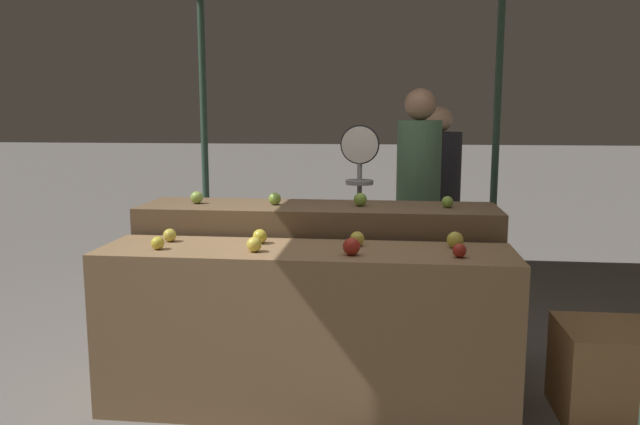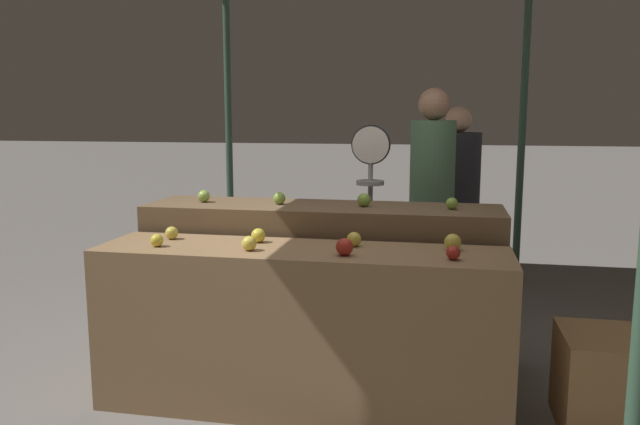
# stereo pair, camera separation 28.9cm
# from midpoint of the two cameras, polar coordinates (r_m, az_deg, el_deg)

# --- Properties ---
(ground_plane) EXTENTS (60.00, 60.00, 0.00)m
(ground_plane) POSITION_cam_midpoint_polar(r_m,az_deg,el_deg) (3.62, -3.71, -17.31)
(ground_plane) COLOR slate
(display_counter_front) EXTENTS (2.21, 0.55, 0.89)m
(display_counter_front) POSITION_cam_midpoint_polar(r_m,az_deg,el_deg) (3.45, -3.78, -10.64)
(display_counter_front) COLOR olive
(display_counter_front) RESTS_ON ground_plane
(display_counter_back) EXTENTS (2.21, 0.55, 1.04)m
(display_counter_back) POSITION_cam_midpoint_polar(r_m,az_deg,el_deg) (3.99, -2.25, -6.77)
(display_counter_back) COLOR brown
(display_counter_back) RESTS_ON ground_plane
(apple_front_0) EXTENTS (0.07, 0.07, 0.07)m
(apple_front_0) POSITION_cam_midpoint_polar(r_m,az_deg,el_deg) (3.44, -16.98, -2.70)
(apple_front_0) COLOR gold
(apple_front_0) RESTS_ON display_counter_front
(apple_front_1) EXTENTS (0.08, 0.08, 0.08)m
(apple_front_1) POSITION_cam_midpoint_polar(r_m,az_deg,el_deg) (3.27, -8.57, -2.93)
(apple_front_1) COLOR yellow
(apple_front_1) RESTS_ON display_counter_front
(apple_front_2) EXTENTS (0.09, 0.09, 0.09)m
(apple_front_2) POSITION_cam_midpoint_polar(r_m,az_deg,el_deg) (3.16, 0.29, -3.14)
(apple_front_2) COLOR #AD281E
(apple_front_2) RESTS_ON display_counter_front
(apple_front_3) EXTENTS (0.07, 0.07, 0.07)m
(apple_front_3) POSITION_cam_midpoint_polar(r_m,az_deg,el_deg) (3.16, 10.09, -3.46)
(apple_front_3) COLOR #AD281E
(apple_front_3) RESTS_ON display_counter_front
(apple_front_4) EXTENTS (0.07, 0.07, 0.07)m
(apple_front_4) POSITION_cam_midpoint_polar(r_m,az_deg,el_deg) (3.63, -15.81, -2.03)
(apple_front_4) COLOR gold
(apple_front_4) RESTS_ON display_counter_front
(apple_front_5) EXTENTS (0.08, 0.08, 0.08)m
(apple_front_5) POSITION_cam_midpoint_polar(r_m,az_deg,el_deg) (3.48, -7.90, -2.20)
(apple_front_5) COLOR gold
(apple_front_5) RESTS_ON display_counter_front
(apple_front_6) EXTENTS (0.08, 0.08, 0.08)m
(apple_front_6) POSITION_cam_midpoint_polar(r_m,az_deg,el_deg) (3.38, 0.98, -2.43)
(apple_front_6) COLOR gold
(apple_front_6) RESTS_ON display_counter_front
(apple_front_7) EXTENTS (0.09, 0.09, 0.09)m
(apple_front_7) POSITION_cam_midpoint_polar(r_m,az_deg,el_deg) (3.38, 9.87, -2.50)
(apple_front_7) COLOR gold
(apple_front_7) RESTS_ON display_counter_front
(apple_back_0) EXTENTS (0.08, 0.08, 0.08)m
(apple_back_0) POSITION_cam_midpoint_polar(r_m,az_deg,el_deg) (4.05, -13.23, 1.34)
(apple_back_0) COLOR #8EB247
(apple_back_0) RESTS_ON display_counter_back
(apple_back_1) EXTENTS (0.08, 0.08, 0.08)m
(apple_back_1) POSITION_cam_midpoint_polar(r_m,az_deg,el_deg) (3.91, -6.27, 1.24)
(apple_back_1) COLOR #84AD3D
(apple_back_1) RESTS_ON display_counter_back
(apple_back_2) EXTENTS (0.08, 0.08, 0.08)m
(apple_back_2) POSITION_cam_midpoint_polar(r_m,az_deg,el_deg) (3.84, 1.56, 1.18)
(apple_back_2) COLOR #7AA338
(apple_back_2) RESTS_ON display_counter_back
(apple_back_3) EXTENTS (0.07, 0.07, 0.07)m
(apple_back_3) POSITION_cam_midpoint_polar(r_m,az_deg,el_deg) (3.82, 9.46, 0.94)
(apple_back_3) COLOR #84AD3D
(apple_back_3) RESTS_ON display_counter_back
(produce_scale) EXTENTS (0.28, 0.20, 1.53)m
(produce_scale) POSITION_cam_midpoint_polar(r_m,az_deg,el_deg) (4.50, 1.80, 2.70)
(produce_scale) COLOR #99999E
(produce_scale) RESTS_ON ground_plane
(person_vendor_at_scale) EXTENTS (0.44, 0.44, 1.79)m
(person_vendor_at_scale) POSITION_cam_midpoint_polar(r_m,az_deg,el_deg) (4.75, 7.26, 2.25)
(person_vendor_at_scale) COLOR #2D2D38
(person_vendor_at_scale) RESTS_ON ground_plane
(person_customer_left) EXTENTS (0.39, 0.39, 1.67)m
(person_customer_left) POSITION_cam_midpoint_polar(r_m,az_deg,el_deg) (5.43, 9.22, 2.04)
(person_customer_left) COLOR #2D2D38
(person_customer_left) RESTS_ON ground_plane
(wooden_crate_side) EXTENTS (0.50, 0.50, 0.50)m
(wooden_crate_side) POSITION_cam_midpoint_polar(r_m,az_deg,el_deg) (3.66, 22.71, -13.39)
(wooden_crate_side) COLOR #9E7547
(wooden_crate_side) RESTS_ON ground_plane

